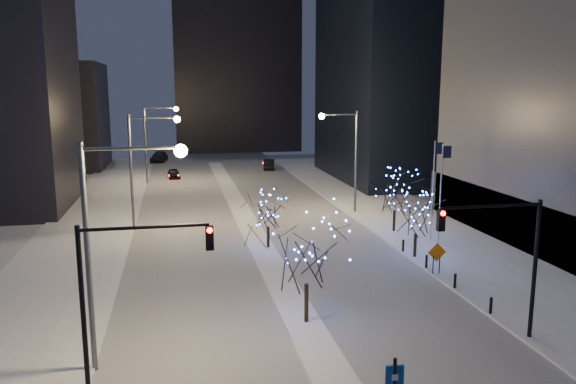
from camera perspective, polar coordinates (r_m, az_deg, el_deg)
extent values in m
plane|color=silver|center=(25.83, 4.09, -17.58)|extent=(160.00, 160.00, 0.00)
cube|color=#9EA3AC|center=(58.55, -5.04, -1.53)|extent=(20.00, 130.00, 0.02)
cube|color=white|center=(53.68, -4.44, -2.55)|extent=(2.00, 80.00, 0.15)
cube|color=white|center=(48.52, 15.00, -4.29)|extent=(10.00, 90.00, 0.15)
cube|color=white|center=(44.33, -21.15, -6.04)|extent=(8.00, 90.00, 0.15)
cube|color=black|center=(94.14, -23.68, 7.08)|extent=(18.00, 16.00, 16.00)
cube|color=black|center=(114.94, -5.41, 14.84)|extent=(24.00, 14.00, 42.00)
cylinder|color=#595E66|center=(25.27, -19.65, -6.55)|extent=(0.24, 0.24, 10.00)
cylinder|color=#595E66|center=(24.13, -15.62, 4.30)|extent=(4.00, 0.16, 0.16)
sphere|color=#FFC37F|center=(24.08, -10.85, 4.13)|extent=(0.56, 0.56, 0.56)
cylinder|color=#595E66|center=(49.60, -15.64, 1.81)|extent=(0.24, 0.24, 10.00)
cylinder|color=#595E66|center=(49.04, -13.56, 7.33)|extent=(4.00, 0.16, 0.16)
sphere|color=#FFC37F|center=(49.01, -11.20, 7.25)|extent=(0.56, 0.56, 0.56)
cylinder|color=#595E66|center=(74.38, -14.28, 4.64)|extent=(0.24, 0.24, 10.00)
cylinder|color=#595E66|center=(74.00, -12.88, 8.32)|extent=(4.00, 0.16, 0.16)
sphere|color=#FFC37F|center=(73.99, -11.32, 8.26)|extent=(0.56, 0.56, 0.56)
cylinder|color=#595E66|center=(55.18, 6.91, 2.96)|extent=(0.24, 0.24, 10.00)
cylinder|color=#595E66|center=(54.25, 5.25, 7.85)|extent=(3.50, 0.16, 0.16)
sphere|color=#FFC37F|center=(53.78, 3.44, 7.69)|extent=(0.56, 0.56, 0.56)
cylinder|color=black|center=(23.88, -20.10, -11.39)|extent=(0.20, 0.20, 7.00)
cylinder|color=black|center=(22.62, -14.35, -3.50)|extent=(5.00, 0.14, 0.14)
cube|color=black|center=(22.75, -7.97, -4.62)|extent=(0.32, 0.28, 1.00)
sphere|color=#FF0C05|center=(22.49, -7.97, -3.88)|extent=(0.22, 0.22, 0.22)
cylinder|color=black|center=(29.66, 23.77, -7.37)|extent=(0.20, 0.20, 7.00)
cylinder|color=black|center=(27.50, 20.00, -1.35)|extent=(5.00, 0.14, 0.14)
cube|color=black|center=(26.42, 15.28, -2.78)|extent=(0.32, 0.28, 1.00)
sphere|color=#FF0C05|center=(26.18, 15.49, -2.12)|extent=(0.22, 0.22, 0.22)
cylinder|color=silver|center=(43.27, 15.21, -0.54)|extent=(0.10, 0.10, 8.00)
cube|color=black|center=(42.93, 15.85, 3.94)|extent=(0.70, 0.03, 0.90)
cylinder|color=silver|center=(45.73, 14.50, 0.08)|extent=(0.10, 0.10, 8.00)
cube|color=black|center=(45.42, 15.09, 4.31)|extent=(0.70, 0.03, 0.90)
cylinder|color=black|center=(32.79, 19.91, -10.78)|extent=(0.16, 0.16, 0.90)
cylinder|color=black|center=(36.03, 16.61, -8.65)|extent=(0.16, 0.16, 0.90)
cylinder|color=black|center=(39.42, 13.89, -6.86)|extent=(0.16, 0.16, 0.90)
cylinder|color=black|center=(42.91, 11.62, -5.34)|extent=(0.16, 0.16, 0.90)
imported|color=black|center=(78.55, -11.53, 1.85)|extent=(1.90, 3.97, 1.31)
imported|color=black|center=(85.77, -1.95, 2.84)|extent=(2.38, 4.89, 1.54)
imported|color=black|center=(97.04, -12.96, 3.50)|extent=(3.13, 5.97, 1.65)
cylinder|color=black|center=(29.71, 1.88, -11.18)|extent=(0.22, 0.22, 2.05)
cylinder|color=black|center=(43.09, -2.03, -4.58)|extent=(0.22, 0.22, 1.60)
cylinder|color=black|center=(41.68, 12.78, -5.30)|extent=(0.22, 0.22, 1.70)
cylinder|color=black|center=(48.73, 10.72, -2.88)|extent=(0.22, 0.22, 1.77)
cube|color=#0D4895|center=(19.65, 10.77, -17.95)|extent=(0.62, 0.12, 0.80)
cylinder|color=black|center=(38.25, 14.53, -7.17)|extent=(0.07, 0.07, 1.23)
cylinder|color=black|center=(38.44, 15.13, -7.11)|extent=(0.07, 0.07, 1.23)
cube|color=orange|center=(38.10, 14.89, -5.93)|extent=(1.27, 0.08, 1.27)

